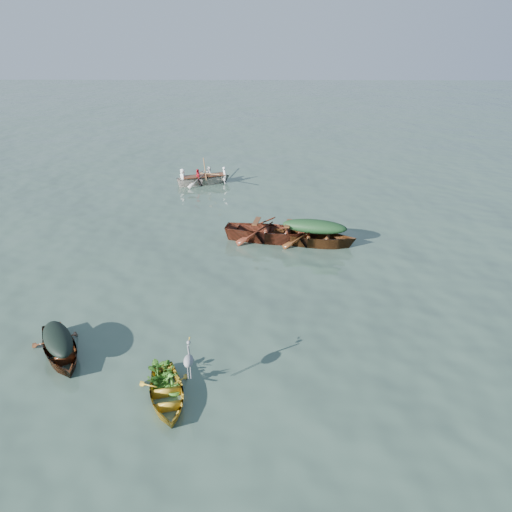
{
  "coord_description": "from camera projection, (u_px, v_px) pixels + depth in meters",
  "views": [
    {
      "loc": [
        -0.03,
        -13.35,
        7.65
      ],
      "look_at": [
        -0.26,
        2.18,
        0.5
      ],
      "focal_mm": 35.0,
      "sensor_mm": 36.0,
      "label": 1
    }
  ],
  "objects": [
    {
      "name": "dinghy_weeds",
      "position": [
        164.0,
        362.0,
        11.45
      ],
      "size": [
        0.92,
        1.06,
        0.6
      ],
      "primitive_type": "imported",
      "rotation": [
        0.0,
        0.0,
        0.27
      ],
      "color": "#33641A",
      "rests_on": "yellow_dinghy"
    },
    {
      "name": "rowed_boat",
      "position": [
        204.0,
        184.0,
        26.63
      ],
      "size": [
        4.2,
        2.48,
        0.95
      ],
      "primitive_type": "imported",
      "rotation": [
        0.0,
        0.0,
        1.91
      ],
      "color": "beige",
      "rests_on": "ground"
    },
    {
      "name": "thwart_benches",
      "position": [
        272.0,
        226.0,
        19.31
      ],
      "size": [
        2.7,
        1.42,
        0.04
      ],
      "primitive_type": null,
      "rotation": [
        0.0,
        0.0,
        1.38
      ],
      "color": "#512A12",
      "rests_on": "open_wooden_boat"
    },
    {
      "name": "ground",
      "position": [
        263.0,
        300.0,
        15.33
      ],
      "size": [
        140.0,
        140.0,
        0.0
      ],
      "primitive_type": "plane",
      "color": "#3A5144",
      "rests_on": "ground"
    },
    {
      "name": "green_tarp_boat",
      "position": [
        314.0,
        245.0,
        19.22
      ],
      "size": [
        4.66,
        2.35,
        1.05
      ],
      "primitive_type": "imported",
      "rotation": [
        0.0,
        0.0,
        1.34
      ],
      "color": "#532C13",
      "rests_on": "ground"
    },
    {
      "name": "yellow_dinghy",
      "position": [
        167.0,
        400.0,
        11.23
      ],
      "size": [
        1.84,
        2.9,
        0.69
      ],
      "primitive_type": "imported",
      "rotation": [
        0.0,
        0.0,
        0.27
      ],
      "color": "#BA8624",
      "rests_on": "ground"
    },
    {
      "name": "dark_covered_boat",
      "position": [
        61.0,
        356.0,
        12.73
      ],
      "size": [
        2.69,
        3.37,
        0.77
      ],
      "primitive_type": "imported",
      "rotation": [
        0.0,
        0.0,
        0.54
      ],
      "color": "#411F0F",
      "rests_on": "ground"
    },
    {
      "name": "rowers",
      "position": [
        203.0,
        169.0,
        26.28
      ],
      "size": [
        3.02,
        1.96,
        0.76
      ],
      "primitive_type": "imported",
      "rotation": [
        0.0,
        0.0,
        1.91
      ],
      "color": "white",
      "rests_on": "rowed_boat"
    },
    {
      "name": "heron",
      "position": [
        189.0,
        366.0,
        11.07
      ],
      "size": [
        0.38,
        0.46,
        0.92
      ],
      "primitive_type": null,
      "rotation": [
        0.0,
        0.0,
        0.27
      ],
      "color": "gray",
      "rests_on": "yellow_dinghy"
    },
    {
      "name": "dark_tarp_cover",
      "position": [
        57.0,
        337.0,
        12.49
      ],
      "size": [
        1.48,
        1.86,
        0.4
      ],
      "primitive_type": "ellipsoid",
      "rotation": [
        0.0,
        0.0,
        0.54
      ],
      "color": "black",
      "rests_on": "dark_covered_boat"
    },
    {
      "name": "open_wooden_boat",
      "position": [
        272.0,
        241.0,
        19.58
      ],
      "size": [
        5.35,
        2.52,
        1.25
      ],
      "primitive_type": "imported",
      "rotation": [
        0.0,
        0.0,
        1.38
      ],
      "color": "#592216",
      "rests_on": "ground"
    },
    {
      "name": "green_tarp_cover",
      "position": [
        315.0,
        226.0,
        18.9
      ],
      "size": [
        2.56,
        1.29,
        0.52
      ],
      "primitive_type": "ellipsoid",
      "rotation": [
        0.0,
        0.0,
        1.34
      ],
      "color": "#143317",
      "rests_on": "green_tarp_boat"
    },
    {
      "name": "oars",
      "position": [
        204.0,
        175.0,
        26.42
      ],
      "size": [
        1.43,
        2.65,
        0.06
      ],
      "primitive_type": null,
      "rotation": [
        0.0,
        0.0,
        1.91
      ],
      "color": "brown",
      "rests_on": "rowed_boat"
    }
  ]
}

